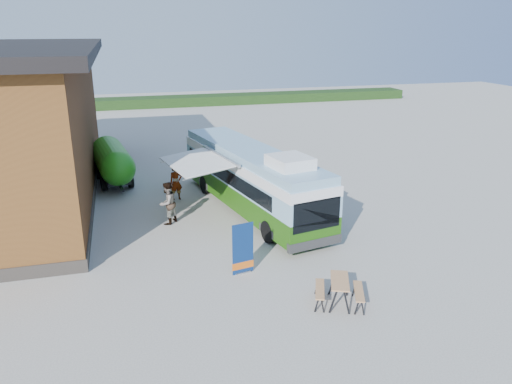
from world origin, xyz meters
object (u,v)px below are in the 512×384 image
object	(u,v)px
person_b	(167,203)
slurry_tanker	(112,160)
picnic_table	(340,286)
person_a	(176,182)
banner	(243,253)
bus	(252,177)

from	to	relation	value
person_b	slurry_tanker	world-z (taller)	slurry_tanker
picnic_table	person_a	bearing A→B (deg)	130.31
banner	person_b	xyz separation A→B (m)	(-2.08, 5.42, 0.18)
picnic_table	person_a	distance (m)	12.00
person_a	slurry_tanker	bearing A→B (deg)	117.62
slurry_tanker	picnic_table	bearing A→B (deg)	-73.68
person_a	slurry_tanker	world-z (taller)	slurry_tanker
bus	person_b	bearing A→B (deg)	177.79
bus	slurry_tanker	distance (m)	8.83
person_a	slurry_tanker	xyz separation A→B (m)	(-3.04, 3.70, 0.41)
picnic_table	person_b	world-z (taller)	person_b
person_b	banner	bearing A→B (deg)	65.82
person_a	person_b	world-z (taller)	person_b
bus	picnic_table	distance (m)	8.99
banner	slurry_tanker	xyz separation A→B (m)	(-4.38, 12.26, 0.53)
banner	slurry_tanker	distance (m)	13.03
banner	person_b	size ratio (longest dim) A/B	0.99
banner	person_a	bearing A→B (deg)	87.21
person_a	slurry_tanker	size ratio (longest dim) A/B	0.29
picnic_table	banner	bearing A→B (deg)	152.58
bus	person_a	xyz separation A→B (m)	(-3.27, 2.47, -0.75)
bus	person_a	world-z (taller)	bus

